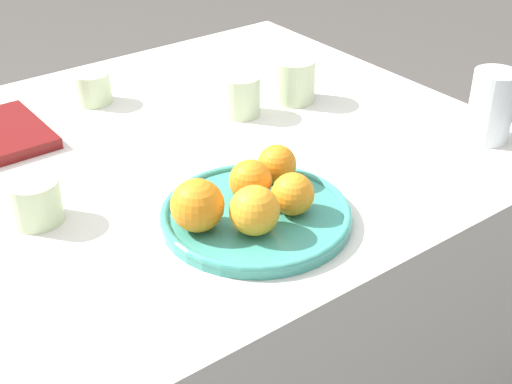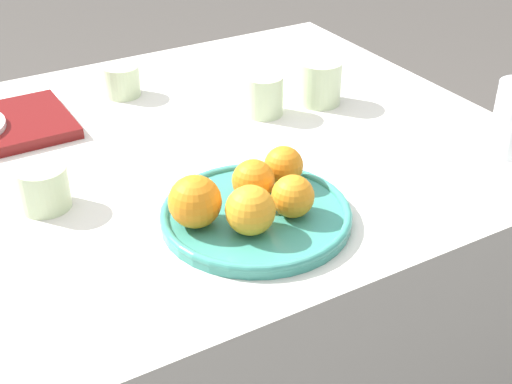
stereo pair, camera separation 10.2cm
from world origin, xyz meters
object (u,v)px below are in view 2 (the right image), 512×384
fruit_platter (256,215)px  cup_1 (320,82)px  orange_0 (253,181)px  cup_0 (264,95)px  orange_2 (293,196)px  orange_3 (284,166)px  cup_2 (43,187)px  cup_3 (122,81)px  orange_1 (250,210)px  orange_4 (195,202)px

fruit_platter → cup_1: size_ratio=3.32×
orange_0 → cup_0: bearing=56.6°
orange_2 → orange_3: orange_2 is taller
orange_0 → cup_2: orange_0 is taller
orange_2 → fruit_platter: bearing=143.9°
orange_3 → cup_0: bearing=65.5°
orange_3 → cup_3: 0.48m
fruit_platter → orange_3: bearing=33.2°
orange_0 → cup_0: (0.18, 0.28, -0.01)m
orange_0 → cup_2: size_ratio=0.84×
cup_3 → cup_2: bearing=-127.2°
orange_3 → orange_0: bearing=-164.3°
orange_1 → orange_4: size_ratio=0.93×
orange_0 → orange_1: bearing=-122.8°
orange_0 → orange_3: orange_0 is taller
orange_2 → orange_4: bearing=159.8°
orange_3 → fruit_platter: bearing=-146.8°
orange_3 → orange_4: size_ratio=0.81×
orange_2 → cup_0: (0.15, 0.34, -0.01)m
fruit_platter → orange_1: bearing=-129.4°
orange_3 → cup_0: size_ratio=0.79×
orange_1 → cup_0: bearing=56.7°
orange_1 → cup_3: (0.03, 0.57, -0.02)m
fruit_platter → cup_0: bearing=57.5°
cup_3 → cup_0: bearing=-47.5°
fruit_platter → cup_1: cup_1 is taller
orange_2 → cup_2: orange_2 is taller
orange_0 → cup_1: bearing=41.3°
orange_0 → orange_2: size_ratio=1.03×
cup_2 → cup_3: 0.42m
orange_0 → orange_1: 0.09m
orange_3 → cup_2: bearing=157.0°
orange_0 → orange_2: orange_0 is taller
fruit_platter → orange_4: bearing=169.1°
cup_1 → cup_2: size_ratio=1.10×
orange_2 → cup_2: 0.37m
cup_0 → cup_2: (-0.45, -0.12, -0.00)m
orange_4 → cup_3: bearing=80.4°
orange_3 → cup_1: (0.24, 0.25, -0.00)m
orange_2 → cup_0: 0.37m
orange_0 → cup_3: (-0.02, 0.49, -0.02)m
orange_2 → cup_3: (-0.05, 0.56, -0.02)m
cup_1 → cup_3: (-0.32, 0.23, -0.01)m
fruit_platter → orange_4: orange_4 is taller
cup_1 → orange_1: bearing=-136.0°
cup_3 → cup_1: bearing=-35.4°
cup_0 → cup_2: cup_0 is taller
orange_3 → cup_1: size_ratio=0.72×
orange_4 → cup_1: orange_4 is taller
fruit_platter → orange_3: (0.08, 0.05, 0.03)m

